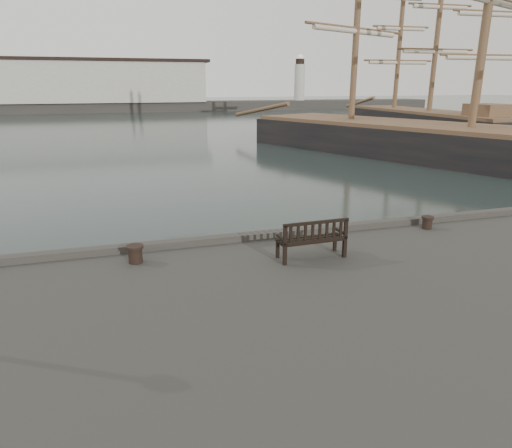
{
  "coord_description": "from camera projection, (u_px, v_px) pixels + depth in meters",
  "views": [
    {
      "loc": [
        -4.09,
        -11.43,
        5.61
      ],
      "look_at": [
        -0.76,
        -0.5,
        2.1
      ],
      "focal_mm": 32.0,
      "sensor_mm": 36.0,
      "label": 1
    }
  ],
  "objects": [
    {
      "name": "bench",
      "position": [
        312.0,
        246.0,
        11.02
      ],
      "size": [
        1.69,
        0.62,
        0.96
      ],
      "rotation": [
        0.0,
        0.0,
        0.03
      ],
      "color": "black",
      "rests_on": "quay"
    },
    {
      "name": "tall_ship_main",
      "position": [
        468.0,
        153.0,
        33.65
      ],
      "size": [
        22.6,
        39.03,
        29.33
      ],
      "rotation": [
        0.0,
        0.0,
        0.4
      ],
      "color": "black",
      "rests_on": "ground"
    },
    {
      "name": "tall_ship_far",
      "position": [
        427.0,
        127.0,
        53.65
      ],
      "size": [
        7.4,
        28.13,
        23.88
      ],
      "rotation": [
        0.0,
        0.0,
        -0.05
      ],
      "color": "black",
      "rests_on": "ground"
    },
    {
      "name": "breakwater",
      "position": [
        109.0,
        91.0,
        94.84
      ],
      "size": [
        140.0,
        9.5,
        12.2
      ],
      "color": "#383530",
      "rests_on": "ground"
    },
    {
      "name": "bollard_left",
      "position": [
        135.0,
        254.0,
        10.75
      ],
      "size": [
        0.54,
        0.54,
        0.43
      ],
      "primitive_type": "cylinder",
      "rotation": [
        0.0,
        0.0,
        0.42
      ],
      "color": "black",
      "rests_on": "quay"
    },
    {
      "name": "ground",
      "position": [
        276.0,
        286.0,
        13.24
      ],
      "size": [
        400.0,
        400.0,
        0.0
      ],
      "primitive_type": "plane",
      "color": "black",
      "rests_on": "ground"
    },
    {
      "name": "bollard_right",
      "position": [
        427.0,
        223.0,
        13.3
      ],
      "size": [
        0.42,
        0.42,
        0.37
      ],
      "primitive_type": "cylinder",
      "rotation": [
        0.0,
        0.0,
        0.22
      ],
      "color": "black",
      "rests_on": "quay"
    }
  ]
}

